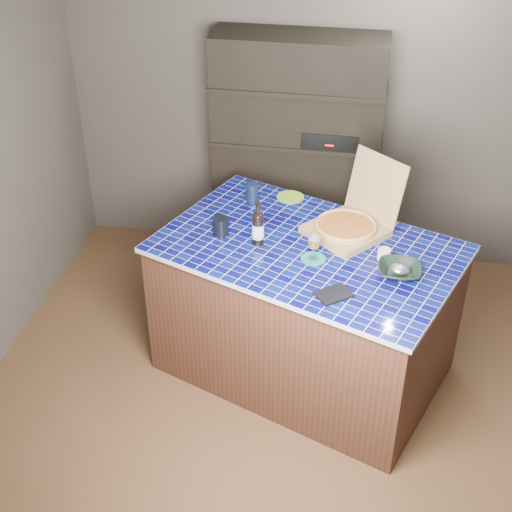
% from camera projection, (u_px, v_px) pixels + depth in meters
% --- Properties ---
extents(room, '(3.50, 3.50, 3.50)m').
position_uv_depth(room, '(262.00, 222.00, 3.79)').
color(room, brown).
rests_on(room, ground).
extents(shelving_unit, '(1.20, 0.41, 1.80)m').
position_uv_depth(shelving_unit, '(297.00, 157.00, 5.24)').
color(shelving_unit, black).
rests_on(shelving_unit, floor).
extents(kitchen_island, '(1.99, 1.64, 0.94)m').
position_uv_depth(kitchen_island, '(305.00, 310.00, 4.42)').
color(kitchen_island, '#44271A').
rests_on(kitchen_island, floor).
extents(pizza_box, '(0.62, 0.63, 0.44)m').
position_uv_depth(pizza_box, '(349.00, 224.00, 4.25)').
color(pizza_box, olive).
rests_on(pizza_box, kitchen_island).
extents(mead_bottle, '(0.07, 0.07, 0.27)m').
position_uv_depth(mead_bottle, '(258.00, 228.00, 4.13)').
color(mead_bottle, black).
rests_on(mead_bottle, kitchen_island).
extents(teal_trivet, '(0.14, 0.14, 0.01)m').
position_uv_depth(teal_trivet, '(313.00, 259.00, 4.05)').
color(teal_trivet, '#167766').
rests_on(teal_trivet, kitchen_island).
extents(wine_glass, '(0.07, 0.07, 0.16)m').
position_uv_depth(wine_glass, '(314.00, 242.00, 3.99)').
color(wine_glass, white).
rests_on(wine_glass, teal_trivet).
extents(tumbler, '(0.10, 0.10, 0.11)m').
position_uv_depth(tumbler, '(221.00, 226.00, 4.25)').
color(tumbler, black).
rests_on(tumbler, kitchen_island).
extents(dvd_case, '(0.22, 0.22, 0.01)m').
position_uv_depth(dvd_case, '(333.00, 294.00, 3.76)').
color(dvd_case, black).
rests_on(dvd_case, kitchen_island).
extents(bowl, '(0.24, 0.24, 0.06)m').
position_uv_depth(bowl, '(399.00, 271.00, 3.91)').
color(bowl, black).
rests_on(bowl, kitchen_island).
extents(foil_contents, '(0.11, 0.09, 0.05)m').
position_uv_depth(foil_contents, '(400.00, 269.00, 3.90)').
color(foil_contents, silver).
rests_on(foil_contents, bowl).
extents(white_jar, '(0.08, 0.08, 0.06)m').
position_uv_depth(white_jar, '(384.00, 254.00, 4.04)').
color(white_jar, silver).
rests_on(white_jar, kitchen_island).
extents(navy_cup, '(0.08, 0.08, 0.13)m').
position_uv_depth(navy_cup, '(252.00, 193.00, 4.58)').
color(navy_cup, black).
rests_on(navy_cup, kitchen_island).
extents(green_trivet, '(0.18, 0.18, 0.01)m').
position_uv_depth(green_trivet, '(290.00, 197.00, 4.65)').
color(green_trivet, '#6FA924').
rests_on(green_trivet, kitchen_island).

